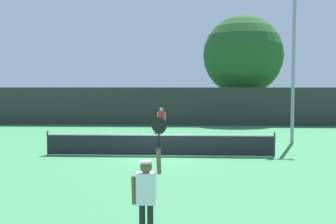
{
  "coord_description": "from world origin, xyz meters",
  "views": [
    {
      "loc": [
        1.28,
        -18.19,
        3.15
      ],
      "look_at": [
        0.14,
        4.84,
        1.64
      ],
      "focal_mm": 44.13,
      "sensor_mm": 36.0,
      "label": 1
    }
  ],
  "objects_px": {
    "parked_car_near": "(200,110)",
    "player_serving": "(147,190)",
    "light_pole": "(294,48)",
    "player_receiving": "(161,118)",
    "tennis_ball": "(185,143)",
    "large_tree": "(243,55)"
  },
  "relations": [
    {
      "from": "player_serving",
      "to": "parked_car_near",
      "type": "relative_size",
      "value": 0.58
    },
    {
      "from": "large_tree",
      "to": "parked_car_near",
      "type": "distance_m",
      "value": 7.15
    },
    {
      "from": "player_receiving",
      "to": "large_tree",
      "type": "bearing_deg",
      "value": -126.1
    },
    {
      "from": "tennis_ball",
      "to": "parked_car_near",
      "type": "relative_size",
      "value": 0.02
    },
    {
      "from": "player_serving",
      "to": "player_receiving",
      "type": "height_order",
      "value": "player_serving"
    },
    {
      "from": "player_receiving",
      "to": "player_serving",
      "type": "bearing_deg",
      "value": 92.9
    },
    {
      "from": "parked_car_near",
      "to": "player_serving",
      "type": "bearing_deg",
      "value": -88.55
    },
    {
      "from": "tennis_ball",
      "to": "parked_car_near",
      "type": "distance_m",
      "value": 17.79
    },
    {
      "from": "large_tree",
      "to": "parked_car_near",
      "type": "xyz_separation_m",
      "value": [
        -3.53,
        3.8,
        -4.93
      ]
    },
    {
      "from": "player_serving",
      "to": "player_receiving",
      "type": "xyz_separation_m",
      "value": [
        -0.98,
        19.33,
        -0.12
      ]
    },
    {
      "from": "player_serving",
      "to": "large_tree",
      "type": "height_order",
      "value": "large_tree"
    },
    {
      "from": "large_tree",
      "to": "parked_car_near",
      "type": "bearing_deg",
      "value": 132.87
    },
    {
      "from": "light_pole",
      "to": "large_tree",
      "type": "xyz_separation_m",
      "value": [
        -0.88,
        13.75,
        0.61
      ]
    },
    {
      "from": "parked_car_near",
      "to": "tennis_ball",
      "type": "bearing_deg",
      "value": -89.33
    },
    {
      "from": "light_pole",
      "to": "tennis_ball",
      "type": "bearing_deg",
      "value": -178.23
    },
    {
      "from": "light_pole",
      "to": "parked_car_near",
      "type": "distance_m",
      "value": 18.6
    },
    {
      "from": "light_pole",
      "to": "parked_car_near",
      "type": "relative_size",
      "value": 2.08
    },
    {
      "from": "light_pole",
      "to": "large_tree",
      "type": "relative_size",
      "value": 0.99
    },
    {
      "from": "player_receiving",
      "to": "light_pole",
      "type": "relative_size",
      "value": 0.18
    },
    {
      "from": "tennis_ball",
      "to": "light_pole",
      "type": "height_order",
      "value": "light_pole"
    },
    {
      "from": "tennis_ball",
      "to": "parked_car_near",
      "type": "bearing_deg",
      "value": 85.68
    },
    {
      "from": "light_pole",
      "to": "parked_car_near",
      "type": "bearing_deg",
      "value": 104.08
    }
  ]
}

